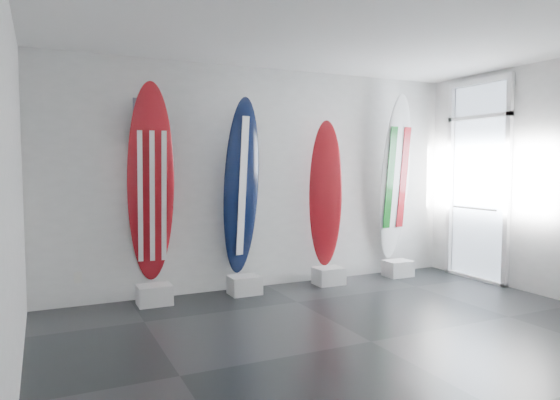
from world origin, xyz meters
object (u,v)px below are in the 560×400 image
surfboard_navy (241,187)px  surfboard_swiss (326,194)px  surfboard_italy (395,178)px  surfboard_usa (151,185)px

surfboard_navy → surfboard_swiss: size_ratio=1.12×
surfboard_italy → surfboard_usa: bearing=173.7°
surfboard_usa → surfboard_navy: (1.17, 0.00, -0.05)m
surfboard_navy → surfboard_usa: bearing=169.5°
surfboard_usa → surfboard_navy: size_ratio=1.05×
surfboard_swiss → surfboard_italy: size_ratio=0.83×
surfboard_italy → surfboard_swiss: bearing=173.7°
surfboard_usa → surfboard_navy: bearing=6.9°
surfboard_navy → surfboard_italy: (2.49, 0.00, 0.09)m
surfboard_navy → surfboard_italy: bearing=-10.5°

